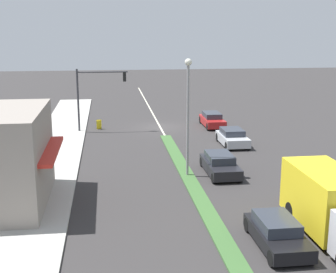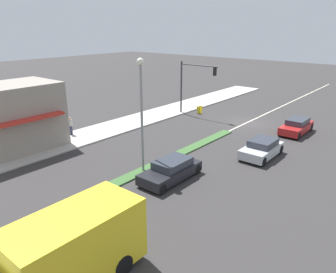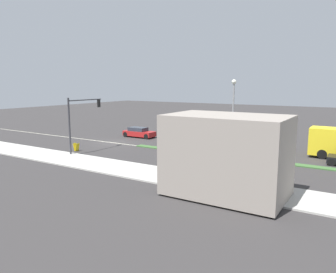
{
  "view_description": "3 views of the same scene",
  "coord_description": "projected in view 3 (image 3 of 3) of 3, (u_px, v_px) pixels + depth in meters",
  "views": [
    {
      "loc": [
        4.95,
        43.48,
        9.32
      ],
      "look_at": [
        0.82,
        12.06,
        1.89
      ],
      "focal_mm": 50.0,
      "sensor_mm": 36.0,
      "label": 1
    },
    {
      "loc": [
        -14.1,
        29.72,
        9.27
      ],
      "look_at": [
        0.08,
        12.54,
        1.74
      ],
      "focal_mm": 35.0,
      "sensor_mm": 36.0,
      "label": 2
    },
    {
      "loc": [
        29.64,
        26.35,
        7.08
      ],
      "look_at": [
        1.38,
        8.85,
        1.7
      ],
      "focal_mm": 35.0,
      "sensor_mm": 36.0,
      "label": 3
    }
  ],
  "objects": [
    {
      "name": "building_corner_store",
      "position": [
        227.0,
        155.0,
        20.55
      ],
      "size": [
        5.34,
        7.39,
        5.05
      ],
      "color": "gray",
      "rests_on": "sidewalk_right"
    },
    {
      "name": "sedan_silver",
      "position": [
        188.0,
        137.0,
        39.77
      ],
      "size": [
        1.91,
        3.99,
        1.32
      ],
      "color": "#B7BABF",
      "rests_on": "ground"
    },
    {
      "name": "street_lamp",
      "position": [
        233.0,
        108.0,
        31.0
      ],
      "size": [
        0.44,
        0.44,
        7.37
      ],
      "color": "gray",
      "rests_on": "median_strip"
    },
    {
      "name": "ground_plane",
      "position": [
        260.0,
        161.0,
        30.34
      ],
      "size": [
        160.0,
        160.0,
        0.0
      ],
      "primitive_type": "plane",
      "color": "#333030"
    },
    {
      "name": "sidewalk_right",
      "position": [
        229.0,
        187.0,
        22.52
      ],
      "size": [
        4.0,
        73.0,
        0.12
      ],
      "primitive_type": "cube",
      "color": "#B2AFA8",
      "rests_on": "ground"
    },
    {
      "name": "traffic_signal_main",
      "position": [
        80.0,
        115.0,
        33.31
      ],
      "size": [
        4.59,
        0.34,
        5.6
      ],
      "color": "#333338",
      "rests_on": "sidewalk_right"
    },
    {
      "name": "hatchback_red",
      "position": [
        139.0,
        132.0,
        43.61
      ],
      "size": [
        1.78,
        4.32,
        1.33
      ],
      "color": "#AD1E1E",
      "rests_on": "ground"
    },
    {
      "name": "sedan_dark",
      "position": [
        237.0,
        147.0,
        33.64
      ],
      "size": [
        1.87,
        4.41,
        1.3
      ],
      "color": "black",
      "rests_on": "ground"
    },
    {
      "name": "warning_aframe_sign",
      "position": [
        76.0,
        147.0,
        34.71
      ],
      "size": [
        0.45,
        0.53,
        0.84
      ],
      "color": "yellow",
      "rests_on": "ground"
    },
    {
      "name": "lane_marking_center",
      "position": [
        112.0,
        143.0,
        39.7
      ],
      "size": [
        0.16,
        60.0,
        0.01
      ],
      "primitive_type": "cube",
      "color": "beige",
      "rests_on": "ground"
    },
    {
      "name": "pedestrian",
      "position": [
        163.0,
        169.0,
        23.82
      ],
      "size": [
        0.34,
        0.34,
        1.58
      ],
      "color": "#282D42",
      "rests_on": "sidewalk_right"
    }
  ]
}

